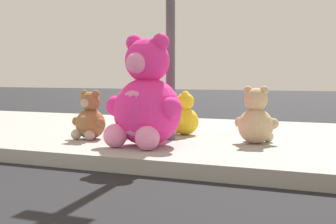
{
  "coord_description": "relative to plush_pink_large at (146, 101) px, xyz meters",
  "views": [
    {
      "loc": [
        3.48,
        -1.05,
        0.92
      ],
      "look_at": [
        1.34,
        3.6,
        0.55
      ],
      "focal_mm": 53.51,
      "sensor_mm": 36.0,
      "label": 1
    }
  ],
  "objects": [
    {
      "name": "plush_pink_large",
      "position": [
        0.0,
        0.0,
        0.0
      ],
      "size": [
        0.94,
        0.84,
        1.23
      ],
      "color": "#F22D93",
      "rests_on": "sidewalk"
    },
    {
      "name": "plush_red",
      "position": [
        -0.59,
        0.8,
        -0.29
      ],
      "size": [
        0.36,
        0.36,
        0.51
      ],
      "color": "red",
      "rests_on": "sidewalk"
    },
    {
      "name": "plush_white",
      "position": [
        -0.26,
        1.65,
        -0.3
      ],
      "size": [
        0.34,
        0.36,
        0.48
      ],
      "color": "white",
      "rests_on": "sidewalk"
    },
    {
      "name": "plush_tan",
      "position": [
        1.05,
        0.71,
        -0.23
      ],
      "size": [
        0.51,
        0.45,
        0.66
      ],
      "color": "tan",
      "rests_on": "sidewalk"
    },
    {
      "name": "plush_brown",
      "position": [
        -0.9,
        0.26,
        -0.25
      ],
      "size": [
        0.46,
        0.41,
        0.6
      ],
      "color": "olive",
      "rests_on": "sidewalk"
    },
    {
      "name": "sidewalk",
      "position": [
        -0.97,
        1.39,
        -0.57
      ],
      "size": [
        28.0,
        4.4,
        0.15
      ],
      "primitive_type": "cube",
      "color": "#9E9B93",
      "rests_on": "ground_plane"
    },
    {
      "name": "plush_yellow",
      "position": [
        -0.02,
        1.13,
        -0.26
      ],
      "size": [
        0.41,
        0.43,
        0.57
      ],
      "color": "yellow",
      "rests_on": "sidewalk"
    }
  ]
}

